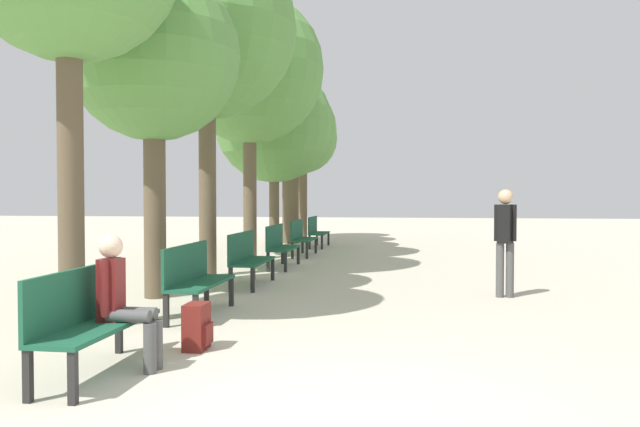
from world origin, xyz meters
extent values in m
plane|color=beige|center=(0.00, 0.00, 0.00)|extent=(80.00, 80.00, 0.00)
cube|color=#195138|center=(-2.00, 0.67, 0.43)|extent=(0.45, 1.59, 0.04)
cube|color=#195138|center=(-2.21, 0.67, 0.69)|extent=(0.04, 1.59, 0.48)
cube|color=black|center=(-1.82, -0.08, 0.20)|extent=(0.06, 0.06, 0.41)
cube|color=black|center=(-1.82, 1.42, 0.20)|extent=(0.06, 0.06, 0.41)
cube|color=black|center=(-2.18, -0.08, 0.20)|extent=(0.06, 0.06, 0.41)
cube|color=black|center=(-2.18, 1.42, 0.20)|extent=(0.06, 0.06, 0.41)
cube|color=#195138|center=(-2.00, 3.39, 0.43)|extent=(0.45, 1.59, 0.04)
cube|color=#195138|center=(-2.21, 3.39, 0.69)|extent=(0.04, 1.59, 0.48)
cube|color=black|center=(-1.82, 2.64, 0.20)|extent=(0.06, 0.06, 0.41)
cube|color=black|center=(-1.82, 4.14, 0.20)|extent=(0.06, 0.06, 0.41)
cube|color=black|center=(-2.18, 2.64, 0.20)|extent=(0.06, 0.06, 0.41)
cube|color=black|center=(-2.18, 4.14, 0.20)|extent=(0.06, 0.06, 0.41)
cube|color=#195138|center=(-2.00, 6.11, 0.43)|extent=(0.45, 1.59, 0.04)
cube|color=#195138|center=(-2.21, 6.11, 0.69)|extent=(0.04, 1.59, 0.48)
cube|color=black|center=(-1.82, 5.36, 0.20)|extent=(0.06, 0.06, 0.41)
cube|color=black|center=(-1.82, 6.86, 0.20)|extent=(0.06, 0.06, 0.41)
cube|color=black|center=(-2.18, 5.36, 0.20)|extent=(0.06, 0.06, 0.41)
cube|color=black|center=(-2.18, 6.86, 0.20)|extent=(0.06, 0.06, 0.41)
cube|color=#195138|center=(-2.00, 8.82, 0.43)|extent=(0.45, 1.59, 0.04)
cube|color=#195138|center=(-2.21, 8.82, 0.69)|extent=(0.04, 1.59, 0.48)
cube|color=black|center=(-1.82, 8.08, 0.20)|extent=(0.06, 0.06, 0.41)
cube|color=black|center=(-1.82, 9.57, 0.20)|extent=(0.06, 0.06, 0.41)
cube|color=black|center=(-2.18, 8.08, 0.20)|extent=(0.06, 0.06, 0.41)
cube|color=black|center=(-2.18, 9.57, 0.20)|extent=(0.06, 0.06, 0.41)
cube|color=#195138|center=(-2.00, 11.54, 0.43)|extent=(0.45, 1.59, 0.04)
cube|color=#195138|center=(-2.21, 11.54, 0.69)|extent=(0.04, 1.59, 0.48)
cube|color=black|center=(-1.82, 10.79, 0.20)|extent=(0.06, 0.06, 0.41)
cube|color=black|center=(-1.82, 12.29, 0.20)|extent=(0.06, 0.06, 0.41)
cube|color=black|center=(-2.18, 10.79, 0.20)|extent=(0.06, 0.06, 0.41)
cube|color=black|center=(-2.18, 12.29, 0.20)|extent=(0.06, 0.06, 0.41)
cube|color=#195138|center=(-2.00, 14.26, 0.43)|extent=(0.45, 1.59, 0.04)
cube|color=#195138|center=(-2.21, 14.26, 0.69)|extent=(0.04, 1.59, 0.48)
cube|color=black|center=(-1.82, 13.51, 0.20)|extent=(0.06, 0.06, 0.41)
cube|color=black|center=(-1.82, 15.01, 0.20)|extent=(0.06, 0.06, 0.41)
cube|color=black|center=(-2.18, 13.51, 0.20)|extent=(0.06, 0.06, 0.41)
cube|color=black|center=(-2.18, 15.01, 0.20)|extent=(0.06, 0.06, 0.41)
cylinder|color=brown|center=(-3.18, 2.30, 1.84)|extent=(0.29, 0.29, 3.68)
cylinder|color=brown|center=(-3.18, 4.69, 1.49)|extent=(0.33, 0.33, 2.99)
sphere|color=#568E42|center=(-3.18, 4.69, 3.71)|extent=(2.63, 2.63, 2.63)
cylinder|color=brown|center=(-3.18, 7.22, 1.91)|extent=(0.33, 0.33, 3.82)
sphere|color=#568E42|center=(-3.18, 7.22, 4.78)|extent=(3.46, 3.46, 3.46)
cylinder|color=brown|center=(-3.18, 10.48, 1.83)|extent=(0.32, 0.32, 3.65)
sphere|color=#568E42|center=(-3.18, 10.48, 4.65)|extent=(3.64, 3.64, 3.64)
cylinder|color=brown|center=(-3.18, 13.27, 1.35)|extent=(0.29, 0.29, 2.70)
sphere|color=#568E42|center=(-3.18, 13.27, 3.64)|extent=(3.40, 3.40, 3.40)
cylinder|color=brown|center=(-3.18, 15.78, 1.43)|extent=(0.54, 0.54, 2.87)
sphere|color=#568E42|center=(-3.18, 15.78, 3.71)|extent=(3.06, 3.06, 3.06)
cylinder|color=brown|center=(-3.18, 18.15, 1.48)|extent=(0.34, 0.34, 2.96)
sphere|color=#568E42|center=(-3.18, 18.15, 3.67)|extent=(2.56, 2.56, 2.56)
cylinder|color=#4C4C4C|center=(-1.78, 0.79, 0.50)|extent=(0.39, 0.11, 0.11)
cylinder|color=#4C4C4C|center=(-1.59, 0.79, 0.22)|extent=(0.11, 0.11, 0.45)
cylinder|color=#4C4C4C|center=(-1.78, 0.93, 0.50)|extent=(0.39, 0.11, 0.11)
cylinder|color=#4C4C4C|center=(-1.59, 0.93, 0.22)|extent=(0.11, 0.11, 0.45)
cube|color=maroon|center=(-1.98, 0.86, 0.72)|extent=(0.18, 0.21, 0.56)
cylinder|color=maroon|center=(-1.98, 0.74, 0.75)|extent=(0.08, 0.08, 0.50)
cylinder|color=maroon|center=(-1.98, 0.98, 0.75)|extent=(0.08, 0.08, 0.50)
sphere|color=beige|center=(-1.98, 0.86, 1.11)|extent=(0.21, 0.21, 0.21)
cube|color=maroon|center=(-1.47, 1.66, 0.24)|extent=(0.20, 0.33, 0.47)
cube|color=maroon|center=(-1.35, 1.66, 0.17)|extent=(0.04, 0.23, 0.21)
cylinder|color=#4C4C4C|center=(2.07, 5.47, 0.42)|extent=(0.12, 0.12, 0.84)
cylinder|color=#4C4C4C|center=(2.21, 5.47, 0.42)|extent=(0.12, 0.12, 0.84)
cube|color=black|center=(2.14, 5.47, 1.13)|extent=(0.27, 0.29, 0.59)
cylinder|color=black|center=(2.01, 5.47, 1.15)|extent=(0.09, 0.09, 0.56)
cylinder|color=black|center=(2.26, 5.47, 1.15)|extent=(0.09, 0.09, 0.56)
sphere|color=tan|center=(2.14, 5.47, 1.55)|extent=(0.23, 0.23, 0.23)
camera|label=1|loc=(0.66, -4.39, 1.57)|focal=35.00mm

